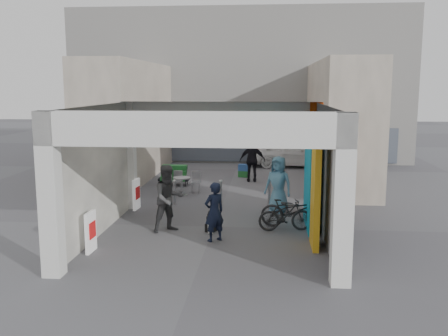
# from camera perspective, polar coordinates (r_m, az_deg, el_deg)

# --- Properties ---
(ground) EXTENTS (90.00, 90.00, 0.00)m
(ground) POSITION_cam_1_polar(r_m,az_deg,el_deg) (14.43, -1.16, -6.72)
(ground) COLOR #55555A
(ground) RESTS_ON ground
(arcade_canopy) EXTENTS (6.40, 6.45, 6.40)m
(arcade_canopy) POSITION_cam_1_polar(r_m,az_deg,el_deg) (13.11, 0.78, 1.94)
(arcade_canopy) COLOR silver
(arcade_canopy) RESTS_ON ground
(far_building) EXTENTS (18.00, 4.08, 8.00)m
(far_building) POSITION_cam_1_polar(r_m,az_deg,el_deg) (27.83, 1.90, 9.33)
(far_building) COLOR white
(far_building) RESTS_ON ground
(plaza_bldg_left) EXTENTS (2.00, 9.00, 5.00)m
(plaza_bldg_left) POSITION_cam_1_polar(r_m,az_deg,el_deg) (22.17, -10.78, 5.32)
(plaza_bldg_left) COLOR beige
(plaza_bldg_left) RESTS_ON ground
(plaza_bldg_right) EXTENTS (2.00, 9.00, 5.00)m
(plaza_bldg_right) POSITION_cam_1_polar(r_m,az_deg,el_deg) (21.56, 13.02, 5.13)
(plaza_bldg_right) COLOR beige
(plaza_bldg_right) RESTS_ON ground
(bollard_left) EXTENTS (0.09, 0.09, 0.83)m
(bollard_left) POSITION_cam_1_polar(r_m,az_deg,el_deg) (17.06, -5.68, -2.81)
(bollard_left) COLOR gray
(bollard_left) RESTS_ON ground
(bollard_center) EXTENTS (0.09, 0.09, 0.88)m
(bollard_center) POSITION_cam_1_polar(r_m,az_deg,el_deg) (16.68, -0.38, -2.95)
(bollard_center) COLOR gray
(bollard_center) RESTS_ON ground
(bollard_right) EXTENTS (0.09, 0.09, 0.99)m
(bollard_right) POSITION_cam_1_polar(r_m,az_deg,el_deg) (16.47, 5.20, -2.96)
(bollard_right) COLOR gray
(bollard_right) RESTS_ON ground
(advert_board_near) EXTENTS (0.12, 0.55, 1.00)m
(advert_board_near) POSITION_cam_1_polar(r_m,az_deg,el_deg) (12.60, -14.98, -7.04)
(advert_board_near) COLOR silver
(advert_board_near) RESTS_ON ground
(advert_board_far) EXTENTS (0.13, 0.55, 1.00)m
(advert_board_far) POSITION_cam_1_polar(r_m,az_deg,el_deg) (16.57, -9.97, -2.95)
(advert_board_far) COLOR silver
(advert_board_far) RESTS_ON ground
(cafe_set) EXTENTS (1.33, 1.07, 0.80)m
(cafe_set) POSITION_cam_1_polar(r_m,az_deg,el_deg) (18.78, -5.01, -2.08)
(cafe_set) COLOR #98989D
(cafe_set) RESTS_ON ground
(produce_stand) EXTENTS (1.21, 0.66, 0.80)m
(produce_stand) POSITION_cam_1_polar(r_m,az_deg,el_deg) (20.41, -5.73, -1.08)
(produce_stand) COLOR black
(produce_stand) RESTS_ON ground
(crate_stack) EXTENTS (0.50, 0.42, 0.56)m
(crate_stack) POSITION_cam_1_polar(r_m,az_deg,el_deg) (22.19, 2.28, -0.30)
(crate_stack) COLOR #195921
(crate_stack) RESTS_ON ground
(border_collie) EXTENTS (0.23, 0.45, 0.63)m
(border_collie) POSITION_cam_1_polar(r_m,az_deg,el_deg) (13.84, -1.51, -6.36)
(border_collie) COLOR black
(border_collie) RESTS_ON ground
(man_with_dog) EXTENTS (0.68, 0.64, 1.56)m
(man_with_dog) POSITION_cam_1_polar(r_m,az_deg,el_deg) (12.94, -1.12, -5.03)
(man_with_dog) COLOR black
(man_with_dog) RESTS_ON ground
(man_back_turned) EXTENTS (1.15, 1.09, 1.86)m
(man_back_turned) POSITION_cam_1_polar(r_m,az_deg,el_deg) (13.86, -6.34, -3.47)
(man_back_turned) COLOR #363739
(man_back_turned) RESTS_ON ground
(man_elderly) EXTENTS (1.04, 0.89, 1.81)m
(man_elderly) POSITION_cam_1_polar(r_m,az_deg,el_deg) (15.96, 6.22, -1.87)
(man_elderly) COLOR #5689A7
(man_elderly) RESTS_ON ground
(man_crates) EXTENTS (1.10, 0.52, 1.82)m
(man_crates) POSITION_cam_1_polar(r_m,az_deg,el_deg) (20.97, 3.26, 0.88)
(man_crates) COLOR black
(man_crates) RESTS_ON ground
(bicycle_front) EXTENTS (2.01, 0.96, 1.02)m
(bicycle_front) POSITION_cam_1_polar(r_m,az_deg,el_deg) (14.31, 8.09, -4.84)
(bicycle_front) COLOR black
(bicycle_front) RESTS_ON ground
(bicycle_rear) EXTENTS (1.56, 0.67, 0.91)m
(bicycle_rear) POSITION_cam_1_polar(r_m,az_deg,el_deg) (14.02, 7.04, -5.35)
(bicycle_rear) COLOR black
(bicycle_rear) RESTS_ON ground
(white_van) EXTENTS (4.25, 1.86, 1.42)m
(white_van) POSITION_cam_1_polar(r_m,az_deg,el_deg) (25.18, 7.59, 1.77)
(white_van) COLOR white
(white_van) RESTS_ON ground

